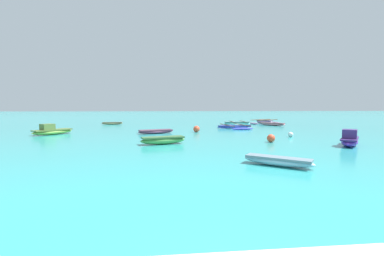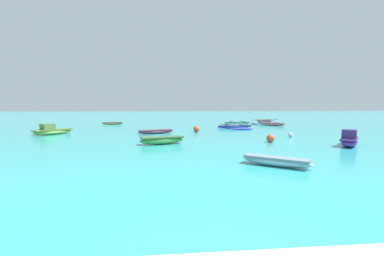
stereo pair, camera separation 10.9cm
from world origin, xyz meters
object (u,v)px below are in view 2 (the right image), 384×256
Objects in this scene: mooring_buoy_1 at (270,138)px; mooring_buoy_2 at (196,129)px; moored_boat_6 at (349,140)px; moored_boat_0 at (273,124)px; mooring_buoy_0 at (291,135)px; moored_boat_3 at (162,140)px; moored_boat_7 at (276,161)px; moored_boat_9 at (235,127)px; moored_boat_2 at (113,123)px; moored_boat_1 at (156,131)px; moored_boat_4 at (52,131)px; moored_boat_5 at (237,123)px; moored_boat_8 at (265,122)px.

mooring_buoy_1 is 7.12m from mooring_buoy_2.
mooring_buoy_2 is (-6.94, 7.89, -0.05)m from moored_boat_6.
mooring_buoy_0 is at bearing -56.38° from moored_boat_0.
moored_boat_3 is 1.17× the size of moored_boat_7.
mooring_buoy_0 reaches higher than moored_boat_7.
moored_boat_9 is at bearing 40.46° from mooring_buoy_2.
moored_boat_9 is (12.44, -6.24, -0.01)m from moored_boat_2.
mooring_buoy_1 is (-2.32, -2.31, 0.06)m from mooring_buoy_0.
mooring_buoy_1 is (6.66, -5.50, 0.07)m from moored_boat_1.
moored_boat_4 is 17.52m from moored_boat_5.
moored_boat_1 is 1.04× the size of moored_boat_4.
moored_boat_2 is 10.63m from moored_boat_4.
mooring_buoy_2 is at bearing 51.76° from moored_boat_3.
mooring_buoy_0 is at bearing -37.79° from moored_boat_1.
moored_boat_4 reaches higher than moored_boat_8.
moored_boat_9 is at bearing -104.16° from moored_boat_5.
moored_boat_3 is 1.15× the size of moored_boat_6.
moored_boat_1 is at bearing -156.81° from moored_boat_9.
moored_boat_4 is (-7.39, -0.07, 0.12)m from moored_boat_1.
mooring_buoy_2 is (-5.20, -6.89, 0.03)m from moored_boat_5.
moored_boat_0 is at bearing 105.52° from moored_boat_7.
moored_boat_8 reaches higher than mooring_buoy_2.
mooring_buoy_1 reaches higher than moored_boat_0.
moored_boat_3 reaches higher than moored_boat_1.
moored_boat_4 reaches higher than moored_boat_2.
moored_boat_5 is (15.76, 7.67, -0.06)m from moored_boat_4.
moored_boat_6 is at bearing -47.43° from moored_boat_0.
mooring_buoy_2 reaches higher than moored_boat_0.
moored_boat_9 is 12.51× the size of mooring_buoy_0.
moored_boat_8 reaches higher than moored_boat_3.
moored_boat_6 reaches higher than moored_boat_9.
moored_boat_5 is 7.73× the size of mooring_buoy_1.
mooring_buoy_1 reaches higher than moored_boat_1.
moored_boat_6 is (1.75, -14.78, 0.08)m from moored_boat_5.
moored_boat_6 is at bearing 73.16° from moored_boat_7.
mooring_buoy_1 is (11.95, -15.85, 0.07)m from moored_boat_2.
mooring_buoy_0 is 0.66× the size of mooring_buoy_2.
moored_boat_1 is 8.24m from moored_boat_9.
moored_boat_4 is at bearing -175.76° from mooring_buoy_2.
moored_boat_7 is at bearing -62.13° from moored_boat_0.
moored_boat_8 is 0.98× the size of moored_boat_9.
mooring_buoy_0 is (14.27, -13.53, 0.01)m from moored_boat_2.
moored_boat_3 reaches higher than moored_boat_9.
moored_boat_9 is 9.13× the size of mooring_buoy_1.
mooring_buoy_1 is (-1.71, -13.10, 0.01)m from moored_boat_5.
moored_boat_6 reaches higher than moored_boat_7.
moored_boat_5 is 10.60× the size of mooring_buoy_0.
moored_boat_9 is (-4.88, -2.90, -0.03)m from moored_boat_0.
moored_boat_8 reaches higher than mooring_buoy_0.
moored_boat_2 is at bearing 136.52° from mooring_buoy_0.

